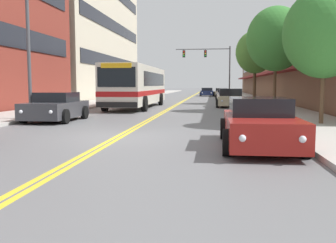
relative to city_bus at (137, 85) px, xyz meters
The scene contains 19 objects.
ground_plane 21.47m from the city_bus, 83.11° to the left, with size 240.00×240.00×0.00m, color slate.
sidewalk_left 21.84m from the city_bus, 102.58° to the left, with size 3.62×106.00×0.14m.
sidewalk_right 23.49m from the city_bus, 65.08° to the left, with size 3.62×106.00×0.14m.
centre_line 21.47m from the city_bus, 83.11° to the left, with size 0.34×106.00×0.01m.
storefront_row_right 26.63m from the city_bus, 53.18° to the left, with size 9.10×68.00×7.69m.
city_bus is the anchor object (origin of this frame).
car_slate_blue_parked_left_mid 18.09m from the city_bus, 95.86° to the left, with size 2.16×4.51×1.18m.
car_dark_grey_parked_left_far 10.95m from the city_bus, 99.23° to the right, with size 2.15×4.15×1.36m.
car_red_parked_right_foreground 18.57m from the city_bus, 68.07° to the right, with size 2.06×4.69×1.36m.
car_white_parked_right_mid 17.63m from the city_bus, 66.87° to the left, with size 2.01×4.59×1.22m.
car_champagne_parked_right_far 27.65m from the city_bus, 75.66° to the left, with size 2.19×4.22×1.20m.
car_beige_parked_right_end 7.31m from the city_bus, 15.24° to the left, with size 2.21×4.86×1.40m.
car_navy_moving_lead 29.27m from the city_bus, 80.69° to the left, with size 2.11×4.61×1.23m.
traffic_signal_mast 23.42m from the city_bus, 76.72° to the left, with size 7.21×0.38×6.73m.
street_lamp_left_near 12.07m from the city_bus, 102.64° to the right, with size 1.78×0.28×8.84m.
street_tree_right_near 15.67m from the city_bus, 49.74° to the right, with size 3.27×3.27×5.43m.
street_tree_right_mid 10.45m from the city_bus, 18.51° to the right, with size 3.67×3.67×6.45m.
street_tree_right_far 11.45m from the city_bus, 33.52° to the left, with size 3.38×3.38×6.27m.
fire_hydrant 9.04m from the city_bus, 18.31° to the right, with size 0.30×0.22×0.78m.
Camera 1 is at (3.09, -11.93, 1.73)m, focal length 40.00 mm.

